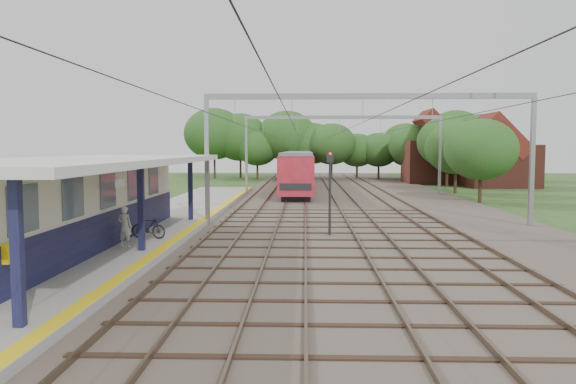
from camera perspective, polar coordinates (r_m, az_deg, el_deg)
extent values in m
plane|color=#2D4C1E|center=(15.13, 0.98, -11.46)|extent=(160.00, 160.00, 0.00)
cube|color=#473D33|center=(44.90, 6.60, -0.80)|extent=(18.00, 90.00, 0.10)
cube|color=gray|center=(29.83, -13.24, -3.31)|extent=(5.00, 52.00, 0.35)
cube|color=yellow|center=(29.31, -8.98, -3.03)|extent=(0.45, 52.00, 0.01)
cube|color=beige|center=(23.48, -21.05, -0.96)|extent=(3.20, 18.00, 3.40)
cube|color=#121238|center=(23.01, -17.25, -3.48)|extent=(0.06, 18.00, 1.40)
cube|color=slate|center=(22.86, -17.31, 0.25)|extent=(0.05, 16.00, 1.30)
cube|color=yellow|center=(15.64, -26.54, -5.59)|extent=(0.18, 0.38, 0.50)
cube|color=#121238|center=(13.24, -25.81, -5.56)|extent=(0.22, 0.22, 3.20)
cube|color=#121238|center=(21.54, -14.69, -1.54)|extent=(0.22, 0.22, 3.20)
cube|color=#121238|center=(30.25, -9.88, 0.23)|extent=(0.22, 0.22, 3.20)
cube|color=silver|center=(22.05, -19.53, 2.96)|extent=(6.40, 20.00, 0.24)
cube|color=white|center=(19.58, -16.69, 0.91)|extent=(0.06, 0.85, 0.26)
cube|color=brown|center=(44.94, -3.90, -0.61)|extent=(0.07, 88.00, 0.15)
cube|color=brown|center=(44.82, -2.07, -0.62)|extent=(0.07, 88.00, 0.15)
cube|color=brown|center=(44.74, -0.07, -0.62)|extent=(0.07, 88.00, 0.15)
cube|color=brown|center=(44.72, 1.77, -0.63)|extent=(0.07, 88.00, 0.15)
cube|color=brown|center=(44.78, 4.67, -0.63)|extent=(0.07, 88.00, 0.15)
cube|color=brown|center=(44.88, 6.50, -0.64)|extent=(0.07, 88.00, 0.15)
cube|color=brown|center=(45.11, 9.24, -0.64)|extent=(0.07, 88.00, 0.15)
cube|color=brown|center=(45.32, 11.04, -0.64)|extent=(0.07, 88.00, 0.15)
cube|color=gray|center=(30.00, -8.23, 3.18)|extent=(0.22, 0.22, 7.00)
cube|color=gray|center=(31.83, 23.56, 2.93)|extent=(0.22, 0.22, 7.00)
cube|color=gray|center=(29.85, 8.22, 9.61)|extent=(17.00, 0.20, 0.30)
cube|color=gray|center=(49.82, -4.25, 3.71)|extent=(0.22, 0.22, 7.00)
cube|color=gray|center=(50.94, 15.18, 3.59)|extent=(0.22, 0.22, 7.00)
cube|color=gray|center=(49.73, 5.60, 7.57)|extent=(17.00, 0.20, 0.30)
cylinder|color=black|center=(44.72, -3.01, 6.20)|extent=(0.02, 88.00, 0.02)
cylinder|color=black|center=(44.57, 0.86, 6.21)|extent=(0.02, 88.00, 0.02)
cylinder|color=black|center=(44.67, 5.64, 6.18)|extent=(0.02, 88.00, 0.02)
cylinder|color=black|center=(45.05, 10.23, 6.12)|extent=(0.02, 88.00, 0.02)
cylinder|color=#382619|center=(76.28, -5.94, 2.42)|extent=(0.28, 0.28, 2.88)
ellipsoid|color=#19471A|center=(76.23, -5.97, 5.06)|extent=(6.72, 6.72, 5.76)
cylinder|color=#382619|center=(77.71, -1.35, 2.34)|extent=(0.28, 0.28, 2.52)
ellipsoid|color=#19471A|center=(77.66, -1.36, 4.62)|extent=(5.88, 5.88, 5.04)
cylinder|color=#382619|center=(74.61, 3.13, 2.53)|extent=(0.28, 0.28, 3.24)
ellipsoid|color=#19471A|center=(74.58, 3.14, 5.57)|extent=(7.56, 7.56, 6.48)
cylinder|color=#382619|center=(76.99, 7.57, 2.35)|extent=(0.28, 0.28, 2.70)
ellipsoid|color=#19471A|center=(76.94, 7.59, 4.81)|extent=(6.30, 6.30, 5.40)
cylinder|color=#382619|center=(54.54, 16.95, 1.24)|extent=(0.28, 0.28, 2.52)
ellipsoid|color=#19471A|center=(54.46, 17.03, 4.48)|extent=(5.88, 5.88, 5.04)
cylinder|color=#382619|center=(70.18, 13.93, 2.13)|extent=(0.28, 0.28, 2.88)
ellipsoid|color=#19471A|center=(70.13, 13.98, 5.01)|extent=(6.72, 6.72, 5.76)
cube|color=brown|center=(64.05, 20.72, 2.49)|extent=(7.00, 6.00, 4.50)
cube|color=maroon|center=(64.03, 20.80, 5.30)|extent=(4.99, 6.12, 4.99)
cube|color=brown|center=(68.42, 15.12, 2.94)|extent=(8.00, 6.00, 5.00)
cube|color=maroon|center=(68.42, 15.18, 5.79)|extent=(5.52, 6.12, 5.52)
imported|color=beige|center=(22.55, -16.25, -3.38)|extent=(0.65, 0.51, 1.59)
imported|color=black|center=(24.41, -14.00, -3.50)|extent=(1.63, 0.79, 0.94)
cube|color=black|center=(50.10, 0.95, 0.09)|extent=(2.22, 15.84, 0.44)
cube|color=#A91928|center=(50.00, 0.95, 2.06)|extent=(2.77, 17.22, 2.99)
cube|color=black|center=(49.99, 0.95, 2.41)|extent=(2.81, 15.84, 0.86)
cube|color=slate|center=(49.96, 0.95, 3.91)|extent=(2.55, 17.22, 0.28)
cube|color=black|center=(67.88, 1.15, 1.24)|extent=(2.22, 15.84, 0.44)
cube|color=#A91928|center=(67.80, 1.16, 2.70)|extent=(2.77, 17.22, 2.99)
cube|color=black|center=(67.79, 1.16, 2.95)|extent=(2.81, 15.84, 0.86)
cube|color=slate|center=(67.77, 1.16, 4.06)|extent=(2.55, 17.22, 0.28)
cylinder|color=black|center=(26.18, 4.27, -0.64)|extent=(0.13, 0.13, 3.65)
cube|color=black|center=(26.08, 4.30, 3.57)|extent=(0.29, 0.19, 0.50)
sphere|color=red|center=(25.98, 4.31, 3.90)|extent=(0.13, 0.13, 0.13)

